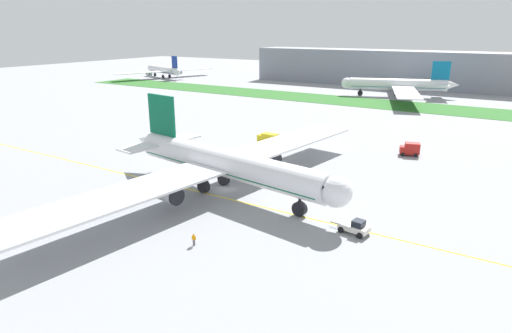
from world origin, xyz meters
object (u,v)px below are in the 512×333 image
Objects in this scene: pushback_tug at (355,227)px; ground_crew_wingwalker_port at (199,177)px; airliner_foreground at (223,163)px; ground_crew_marshaller_front at (194,238)px; parked_airliner_far_left at (164,70)px; service_truck_baggage_loader at (410,149)px; service_truck_fuel_bowser at (268,138)px; parked_airliner_far_centre at (399,85)px.

pushback_tug is 3.88× the size of ground_crew_wingwalker_port.
airliner_foreground reaches higher than ground_crew_marshaller_front.
airliner_foreground is 199.77m from parked_airliner_far_left.
ground_crew_wingwalker_port is 0.03× the size of parked_airliner_far_left.
pushback_tug is at bearing 41.02° from ground_crew_marshaller_front.
service_truck_baggage_loader is 34.65m from service_truck_fuel_bowser.
parked_airliner_far_centre is at bearing 94.38° from ground_crew_marshaller_front.
service_truck_baggage_loader is 96.15m from parked_airliner_far_centre.
parked_airliner_far_left reaches higher than ground_crew_wingwalker_port.
pushback_tug is 52.20m from service_truck_fuel_bowser.
service_truck_fuel_bowser reaches higher than pushback_tug.
pushback_tug is 141.74m from parked_airliner_far_centre.
ground_crew_marshaller_front is at bearing -103.37° from service_truck_baggage_loader.
service_truck_baggage_loader is 192.84m from parked_airliner_far_left.
ground_crew_marshaller_front is at bearing -70.25° from service_truck_fuel_bowser.
ground_crew_marshaller_front is 154.37m from parked_airliner_far_centre.
service_truck_baggage_loader is (14.61, 61.48, 0.57)m from ground_crew_marshaller_front.
parked_airliner_far_left reaches higher than ground_crew_marshaller_front.
parked_airliner_far_centre is at bearing -1.48° from parked_airliner_far_left.
service_truck_baggage_loader reaches higher than ground_crew_marshaller_front.
service_truck_baggage_loader is at bearing 14.80° from service_truck_fuel_bowser.
parked_airliner_far_left is (-167.21, 96.01, 2.94)m from service_truck_baggage_loader.
ground_crew_marshaller_front is (8.61, -19.03, -4.42)m from airliner_foreground.
parked_airliner_far_left is 140.87m from parked_airliner_far_centre.
service_truck_baggage_loader reaches higher than pushback_tug.
pushback_tug is at bearing -8.21° from airliner_foreground.
ground_crew_wingwalker_port is 0.02× the size of parked_airliner_far_centre.
service_truck_fuel_bowser is (-18.89, 52.63, 0.55)m from ground_crew_marshaller_front.
airliner_foreground reaches higher than ground_crew_wingwalker_port.
ground_crew_wingwalker_port is 26.17m from ground_crew_marshaller_front.
ground_crew_wingwalker_port is at bearing -126.87° from service_truck_baggage_loader.
parked_airliner_far_left reaches higher than service_truck_fuel_bowser.
parked_airliner_far_centre is at bearing 88.21° from ground_crew_wingwalker_port.
ground_crew_marshaller_front is 55.92m from service_truck_fuel_bowser.
parked_airliner_far_left is (-133.71, 104.86, 2.96)m from service_truck_fuel_bowser.
pushback_tug is 0.08× the size of parked_airliner_far_centre.
pushback_tug is at bearing -39.90° from parked_airliner_far_left.
airliner_foreground is 50.44× the size of ground_crew_wingwalker_port.
ground_crew_wingwalker_port is at bearing -45.02° from parked_airliner_far_left.
pushback_tug is at bearing -78.06° from parked_airliner_far_centre.
parked_airliner_far_centre reaches higher than service_truck_fuel_bowser.
parked_airliner_far_left is at bearing 134.98° from ground_crew_wingwalker_port.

